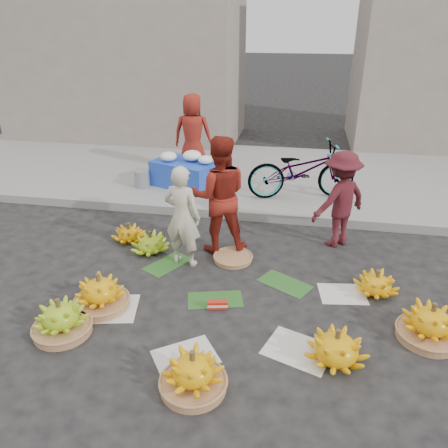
% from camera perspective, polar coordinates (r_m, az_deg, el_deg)
% --- Properties ---
extents(ground, '(80.00, 80.00, 0.00)m').
position_cam_1_polar(ground, '(5.42, 0.30, -8.79)').
color(ground, black).
rests_on(ground, ground).
extents(curb, '(40.00, 0.25, 0.15)m').
position_cam_1_polar(curb, '(7.30, 3.34, 1.31)').
color(curb, gray).
rests_on(curb, ground).
extents(sidewalk, '(40.00, 4.00, 0.12)m').
position_cam_1_polar(sidewalk, '(9.25, 5.01, 6.44)').
color(sidewalk, gray).
rests_on(sidewalk, ground).
extents(building_left, '(6.00, 3.00, 4.00)m').
position_cam_1_polar(building_left, '(12.61, -12.72, 20.05)').
color(building_left, gray).
rests_on(building_left, sidewalk).
extents(newspaper_scatter, '(3.20, 1.80, 0.00)m').
position_cam_1_polar(newspaper_scatter, '(4.79, -1.43, -14.04)').
color(newspaper_scatter, silver).
rests_on(newspaper_scatter, ground).
extents(banana_leaves, '(2.00, 1.00, 0.00)m').
position_cam_1_polar(banana_leaves, '(5.60, -0.35, -7.52)').
color(banana_leaves, '#1F511B').
rests_on(banana_leaves, ground).
extents(banana_bunch_0, '(0.63, 0.63, 0.44)m').
position_cam_1_polar(banana_bunch_0, '(5.26, -15.85, -8.65)').
color(banana_bunch_0, '#9A6740').
rests_on(banana_bunch_0, ground).
extents(banana_bunch_1, '(0.61, 0.61, 0.43)m').
position_cam_1_polar(banana_bunch_1, '(4.99, -20.54, -11.53)').
color(banana_bunch_1, '#9A6740').
rests_on(banana_bunch_1, ground).
extents(banana_bunch_2, '(0.60, 0.60, 0.42)m').
position_cam_1_polar(banana_bunch_2, '(4.12, -4.08, -18.87)').
color(banana_bunch_2, '#9A6740').
rests_on(banana_bunch_2, ground).
extents(banana_bunch_3, '(0.60, 0.60, 0.37)m').
position_cam_1_polar(banana_bunch_3, '(4.51, 14.46, -15.34)').
color(banana_bunch_3, '#F0AF0C').
rests_on(banana_bunch_3, ground).
extents(banana_bunch_4, '(0.70, 0.70, 0.44)m').
position_cam_1_polar(banana_bunch_4, '(5.08, 25.34, -11.70)').
color(banana_bunch_4, '#9A6740').
rests_on(banana_bunch_4, ground).
extents(banana_bunch_5, '(0.51, 0.51, 0.32)m').
position_cam_1_polar(banana_bunch_5, '(5.63, 19.29, -7.35)').
color(banana_bunch_5, '#F0AF0C').
rests_on(banana_bunch_5, ground).
extents(banana_bunch_6, '(0.61, 0.61, 0.33)m').
position_cam_1_polar(banana_bunch_6, '(6.30, -9.59, -2.49)').
color(banana_bunch_6, '#79A617').
rests_on(banana_bunch_6, ground).
extents(banana_bunch_7, '(0.44, 0.44, 0.28)m').
position_cam_1_polar(banana_bunch_7, '(6.69, -12.34, -1.22)').
color(banana_bunch_7, '#F0AF0C').
rests_on(banana_bunch_7, ground).
extents(basket_spare, '(0.64, 0.64, 0.06)m').
position_cam_1_polar(basket_spare, '(6.06, 1.18, -4.48)').
color(basket_spare, '#9A6740').
rests_on(basket_spare, ground).
extents(incense_stack, '(0.24, 0.12, 0.10)m').
position_cam_1_polar(incense_stack, '(5.11, -0.85, -10.49)').
color(incense_stack, red).
rests_on(incense_stack, ground).
extents(vendor_cream, '(0.57, 0.43, 1.39)m').
position_cam_1_polar(vendor_cream, '(5.72, -5.46, 0.96)').
color(vendor_cream, beige).
rests_on(vendor_cream, ground).
extents(vendor_red, '(0.94, 0.80, 1.67)m').
position_cam_1_polar(vendor_red, '(6.00, -0.63, 3.73)').
color(vendor_red, maroon).
rests_on(vendor_red, ground).
extents(man_striped, '(1.04, 0.99, 1.41)m').
position_cam_1_polar(man_striped, '(6.42, 14.92, 3.10)').
color(man_striped, maroon).
rests_on(man_striped, ground).
extents(flower_table, '(1.33, 1.08, 0.67)m').
position_cam_1_polar(flower_table, '(8.38, -5.12, 6.83)').
color(flower_table, '#1C3EBB').
rests_on(flower_table, sidewalk).
extents(grey_bucket, '(0.28, 0.28, 0.32)m').
position_cam_1_polar(grey_bucket, '(8.46, -10.66, 5.84)').
color(grey_bucket, slate).
rests_on(grey_bucket, sidewalk).
extents(flower_vendor, '(0.81, 0.55, 1.60)m').
position_cam_1_polar(flower_vendor, '(9.03, -4.10, 11.68)').
color(flower_vendor, maroon).
rests_on(flower_vendor, sidewalk).
extents(bicycle, '(1.12, 2.01, 1.00)m').
position_cam_1_polar(bicycle, '(7.83, 10.10, 6.92)').
color(bicycle, gray).
rests_on(bicycle, sidewalk).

